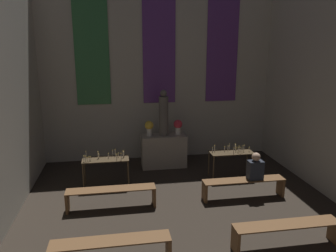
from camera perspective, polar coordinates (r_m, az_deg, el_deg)
name	(u,v)px	position (r m, az deg, el deg)	size (l,w,h in m)	color
wall_back	(159,69)	(10.52, -1.60, 9.93)	(7.54, 0.16, 5.76)	#B2AD9E
altar	(164,151)	(10.05, -0.75, -4.33)	(1.35, 0.60, 0.99)	gray
statue	(164,114)	(9.75, -0.77, 2.02)	(0.28, 0.28, 1.38)	#5B5651
flower_vase_left	(149,127)	(9.78, -3.31, -0.17)	(0.26, 0.26, 0.46)	beige
flower_vase_right	(178,126)	(9.91, 1.74, 0.03)	(0.26, 0.26, 0.46)	beige
candle_rack_left	(106,162)	(8.76, -10.80, -6.17)	(1.20, 0.51, 0.96)	#473823
candle_rack_right	(231,155)	(9.31, 10.98, -4.96)	(1.20, 0.51, 0.96)	#473823
pew_third_left	(111,247)	(5.92, -9.88, -20.06)	(2.01, 0.36, 0.48)	brown
pew_third_right	(287,230)	(6.65, 19.96, -16.66)	(2.01, 0.36, 0.48)	brown
pew_back_left	(111,194)	(7.71, -9.84, -11.58)	(2.01, 0.36, 0.48)	brown
pew_back_right	(244,184)	(8.28, 13.03, -9.89)	(2.01, 0.36, 0.48)	brown
person_seated	(255,168)	(8.23, 14.97, -7.00)	(0.36, 0.24, 0.67)	#282D38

